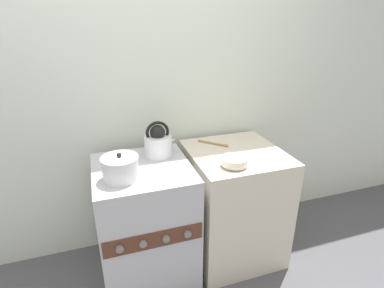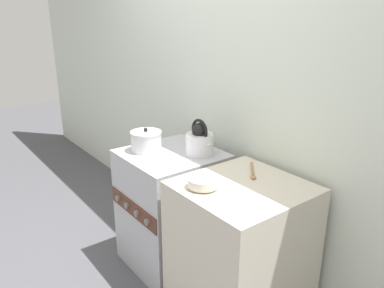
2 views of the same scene
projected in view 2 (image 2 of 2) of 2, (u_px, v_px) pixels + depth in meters
name	position (u px, v px, depth m)	size (l,w,h in m)	color
ground_plane	(137.00, 276.00, 2.61)	(12.00, 12.00, 0.00)	#4C4C51
wall_back	(220.00, 86.00, 2.62)	(7.00, 0.06, 2.50)	silver
stove	(172.00, 209.00, 2.65)	(0.60, 0.63, 0.85)	#B2B2B7
counter	(240.00, 252.00, 2.16)	(0.64, 0.66, 0.85)	beige
kettle	(200.00, 141.00, 2.45)	(0.22, 0.18, 0.24)	silver
cooking_pot	(146.00, 141.00, 2.53)	(0.21, 0.21, 0.16)	silver
enamel_bowl	(203.00, 182.00, 1.99)	(0.16, 0.16, 0.06)	beige
wooden_spoon	(252.00, 172.00, 2.18)	(0.19, 0.18, 0.02)	#A37A4C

